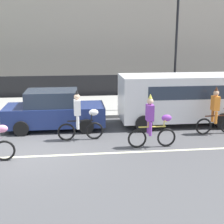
% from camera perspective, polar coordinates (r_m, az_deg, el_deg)
% --- Properties ---
extents(ground_plane, '(80.00, 80.00, 0.00)m').
position_cam_1_polar(ground_plane, '(11.06, -14.57, -6.94)').
color(ground_plane, '#4C4C4F').
extents(road_centre_line, '(36.00, 0.14, 0.01)m').
position_cam_1_polar(road_centre_line, '(10.59, -14.93, -7.88)').
color(road_centre_line, beige).
rests_on(road_centre_line, ground).
extents(sidewalk_curb, '(60.00, 5.00, 0.15)m').
position_cam_1_polar(sidewalk_curb, '(17.24, -11.77, 0.93)').
color(sidewalk_curb, '#9E9B93').
rests_on(sidewalk_curb, ground).
extents(fence_line, '(40.00, 0.08, 1.40)m').
position_cam_1_polar(fence_line, '(19.96, -11.16, 4.52)').
color(fence_line, black).
rests_on(fence_line, ground).
extents(building_backdrop, '(28.00, 8.00, 7.63)m').
position_cam_1_polar(building_backdrop, '(28.25, -6.73, 13.69)').
color(building_backdrop, '#B2A899').
rests_on(building_backdrop, ground).
extents(parade_cyclist_zebra, '(1.72, 0.50, 1.92)m').
position_cam_1_polar(parade_cyclist_zebra, '(11.63, -5.77, -1.17)').
color(parade_cyclist_zebra, black).
rests_on(parade_cyclist_zebra, ground).
extents(parade_cyclist_purple, '(1.72, 0.50, 1.92)m').
position_cam_1_polar(parade_cyclist_purple, '(10.91, 7.45, -2.23)').
color(parade_cyclist_purple, black).
rests_on(parade_cyclist_purple, ground).
extents(parade_cyclist_orange, '(1.72, 0.50, 1.92)m').
position_cam_1_polar(parade_cyclist_orange, '(12.98, 18.68, -0.26)').
color(parade_cyclist_orange, black).
rests_on(parade_cyclist_orange, ground).
extents(parked_van_white, '(5.00, 2.22, 2.18)m').
position_cam_1_polar(parked_van_white, '(13.93, 12.17, 2.94)').
color(parked_van_white, white).
rests_on(parked_van_white, ground).
extents(parked_car_navy, '(4.10, 1.92, 1.64)m').
position_cam_1_polar(parked_car_navy, '(13.25, -10.52, 0.25)').
color(parked_car_navy, navy).
rests_on(parked_car_navy, ground).
extents(street_lamp_post, '(0.36, 0.36, 5.86)m').
position_cam_1_polar(street_lamp_post, '(15.96, 11.75, 14.08)').
color(street_lamp_post, black).
rests_on(street_lamp_post, sidewalk_curb).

